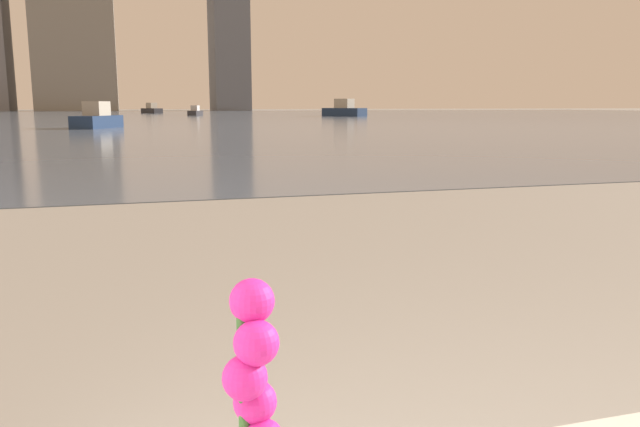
# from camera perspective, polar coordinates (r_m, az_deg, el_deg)

# --- Properties ---
(harbor_water) EXTENTS (180.00, 110.00, 0.01)m
(harbor_water) POSITION_cam_1_polar(r_m,az_deg,el_deg) (61.79, -16.13, 8.57)
(harbor_water) COLOR slate
(harbor_water) RESTS_ON ground_plane
(harbor_boat_1) EXTENTS (1.75, 2.74, 0.97)m
(harbor_boat_1) POSITION_cam_1_polar(r_m,az_deg,el_deg) (63.39, -11.34, 9.10)
(harbor_boat_1) COLOR #2D2D33
(harbor_boat_1) RESTS_ON harbor_water
(harbor_boat_2) EXTENTS (2.19, 3.30, 1.17)m
(harbor_boat_2) POSITION_cam_1_polar(r_m,az_deg,el_deg) (29.70, -19.70, 8.17)
(harbor_boat_2) COLOR navy
(harbor_boat_2) RESTS_ON harbor_water
(harbor_boat_3) EXTENTS (3.45, 4.32, 1.57)m
(harbor_boat_3) POSITION_cam_1_polar(r_m,az_deg,el_deg) (57.71, 2.22, 9.43)
(harbor_boat_3) COLOR navy
(harbor_boat_3) RESTS_ON harbor_water
(harbor_boat_4) EXTENTS (2.58, 3.62, 1.29)m
(harbor_boat_4) POSITION_cam_1_polar(r_m,az_deg,el_deg) (80.96, -15.14, 9.16)
(harbor_boat_4) COLOR #2D2D33
(harbor_boat_4) RESTS_ON harbor_water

